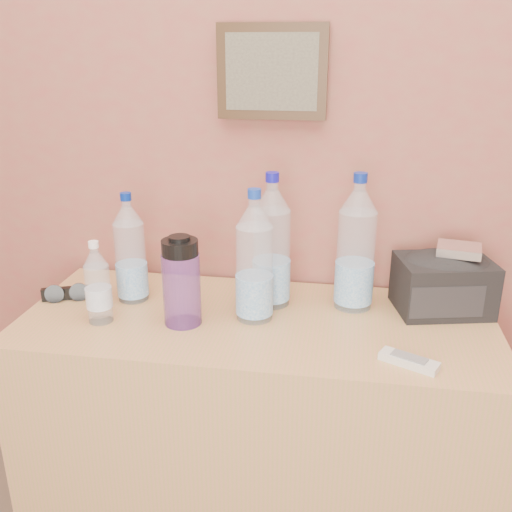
{
  "coord_description": "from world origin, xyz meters",
  "views": [
    {
      "loc": [
        0.14,
        0.37,
        1.47
      ],
      "look_at": [
        -0.08,
        1.71,
        0.97
      ],
      "focal_mm": 40.0,
      "sensor_mm": 36.0,
      "label": 1
    }
  ],
  "objects": [
    {
      "name": "picture_frame",
      "position": [
        -0.08,
        1.98,
        1.4
      ],
      "size": [
        0.3,
        0.03,
        0.25
      ],
      "primitive_type": null,
      "color": "#382311",
      "rests_on": "room_shell"
    },
    {
      "name": "dresser",
      "position": [
        -0.08,
        1.72,
        0.39
      ],
      "size": [
        1.26,
        0.52,
        0.79
      ],
      "primitive_type": "cube",
      "color": "#AA7B51",
      "rests_on": "ground"
    },
    {
      "name": "pet_large_a",
      "position": [
        -0.45,
        1.78,
        0.92
      ],
      "size": [
        0.08,
        0.08,
        0.31
      ],
      "rotation": [
        0.0,
        0.0,
        -0.09
      ],
      "color": "silver",
      "rests_on": "dresser"
    },
    {
      "name": "pet_large_b",
      "position": [
        -0.06,
        1.82,
        0.95
      ],
      "size": [
        0.1,
        0.1,
        0.37
      ],
      "rotation": [
        0.0,
        0.0,
        -0.28
      ],
      "color": "white",
      "rests_on": "dresser"
    },
    {
      "name": "pet_large_c",
      "position": [
        0.17,
        1.84,
        0.95
      ],
      "size": [
        0.1,
        0.1,
        0.38
      ],
      "rotation": [
        0.0,
        0.0,
        -0.37
      ],
      "color": "silver",
      "rests_on": "dresser"
    },
    {
      "name": "pet_large_d",
      "position": [
        -0.09,
        1.72,
        0.94
      ],
      "size": [
        0.1,
        0.1,
        0.35
      ],
      "rotation": [
        0.0,
        0.0,
        -0.18
      ],
      "color": "silver",
      "rests_on": "dresser"
    },
    {
      "name": "pet_small",
      "position": [
        -0.49,
        1.64,
        0.88
      ],
      "size": [
        0.06,
        0.06,
        0.22
      ],
      "rotation": [
        0.0,
        0.0,
        -0.2
      ],
      "color": "silver",
      "rests_on": "dresser"
    },
    {
      "name": "nalgene_bottle",
      "position": [
        -0.27,
        1.66,
        0.9
      ],
      "size": [
        0.1,
        0.1,
        0.24
      ],
      "rotation": [
        0.0,
        0.0,
        0.11
      ],
      "color": "#6B3892",
      "rests_on": "dresser"
    },
    {
      "name": "sunglasses",
      "position": [
        -0.64,
        1.75,
        0.8
      ],
      "size": [
        0.15,
        0.1,
        0.04
      ],
      "primitive_type": null,
      "rotation": [
        0.0,
        0.0,
        0.36
      ],
      "color": "black",
      "rests_on": "dresser"
    },
    {
      "name": "ac_remote",
      "position": [
        0.3,
        1.54,
        0.79
      ],
      "size": [
        0.14,
        0.1,
        0.02
      ],
      "primitive_type": "cube",
      "rotation": [
        0.0,
        0.0,
        -0.46
      ],
      "color": "white",
      "rests_on": "dresser"
    },
    {
      "name": "toiletry_bag",
      "position": [
        0.4,
        1.85,
        0.87
      ],
      "size": [
        0.28,
        0.23,
        0.17
      ],
      "primitive_type": null,
      "rotation": [
        0.0,
        0.0,
        0.23
      ],
      "color": "black",
      "rests_on": "dresser"
    },
    {
      "name": "foil_packet",
      "position": [
        0.43,
        1.85,
        0.96
      ],
      "size": [
        0.13,
        0.11,
        0.02
      ],
      "primitive_type": "cube",
      "rotation": [
        0.0,
        0.0,
        -0.17
      ],
      "color": "silver",
      "rests_on": "toiletry_bag"
    }
  ]
}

